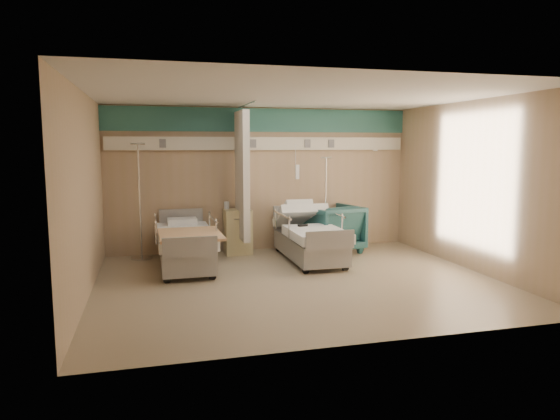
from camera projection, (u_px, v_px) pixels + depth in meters
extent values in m
cube|color=gray|center=(298.00, 281.00, 7.62)|extent=(6.00, 5.00, 0.00)
cube|color=tan|center=(262.00, 179.00, 9.84)|extent=(6.00, 0.04, 2.80)
cube|color=tan|center=(369.00, 211.00, 5.04)|extent=(6.00, 0.04, 2.80)
cube|color=tan|center=(85.00, 195.00, 6.70)|extent=(0.04, 5.00, 2.80)
cube|color=tan|center=(473.00, 186.00, 8.19)|extent=(0.04, 5.00, 2.80)
cube|color=silver|center=(299.00, 94.00, 7.26)|extent=(6.00, 5.00, 0.04)
cube|color=#2E6D65|center=(262.00, 120.00, 9.68)|extent=(6.00, 0.04, 0.45)
cube|color=silver|center=(263.00, 144.00, 9.71)|extent=(5.88, 0.08, 0.25)
cylinder|color=silver|center=(245.00, 105.00, 8.68)|extent=(0.03, 1.80, 0.03)
cube|color=beige|center=(242.00, 176.00, 9.18)|extent=(0.12, 0.90, 2.35)
cube|color=#CEBC80|center=(238.00, 232.00, 9.54)|extent=(0.50, 0.48, 0.85)
imported|color=#1E4A4C|center=(332.00, 228.00, 9.70)|extent=(1.21, 1.23, 0.92)
cube|color=white|center=(334.00, 203.00, 9.64)|extent=(0.66, 0.59, 0.07)
cylinder|color=silver|center=(325.00, 249.00, 9.91)|extent=(0.33, 0.33, 0.03)
cylinder|color=silver|center=(326.00, 204.00, 9.79)|extent=(0.03, 0.03, 1.83)
cylinder|color=silver|center=(326.00, 158.00, 9.68)|extent=(0.22, 0.03, 0.03)
cylinder|color=silver|center=(142.00, 258.00, 9.13)|extent=(0.38, 0.38, 0.03)
cylinder|color=silver|center=(140.00, 202.00, 9.00)|extent=(0.03, 0.03, 2.09)
cylinder|color=silver|center=(138.00, 144.00, 8.87)|extent=(0.25, 0.03, 0.03)
cube|color=black|center=(303.00, 225.00, 8.88)|extent=(0.18, 0.11, 0.04)
cube|color=tan|center=(190.00, 234.00, 7.96)|extent=(1.00, 1.25, 0.04)
cube|color=black|center=(243.00, 206.00, 9.58)|extent=(0.25, 0.20, 0.12)
cylinder|color=white|center=(227.00, 205.00, 9.57)|extent=(0.10, 0.10, 0.14)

